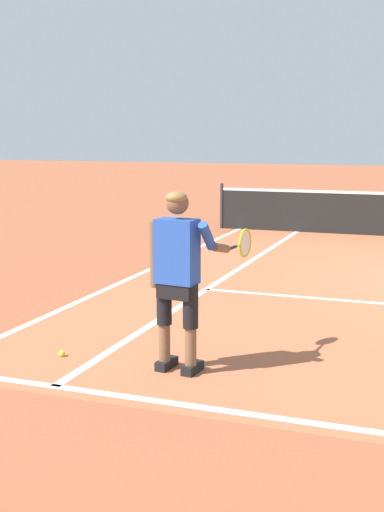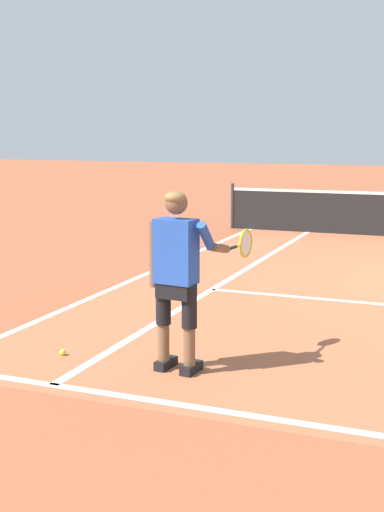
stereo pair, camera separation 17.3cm
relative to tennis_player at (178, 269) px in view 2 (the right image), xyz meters
name	(u,v)px [view 2 (the right image)]	position (x,y,z in m)	size (l,w,h in m)	color
line_singles_left	(236,275)	(-0.90, 4.51, -0.99)	(0.10, 10.57, 0.01)	white
line_doubles_left	(158,269)	(-2.27, 4.51, -0.99)	(0.10, 10.57, 0.01)	white
tennis_player	(178,269)	(0.00, 0.00, 0.00)	(0.73, 1.09, 1.71)	black
tennis_ball_near_feet	(63,352)	(-1.28, -0.01, -0.96)	(0.07, 0.07, 0.07)	#CCE02D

